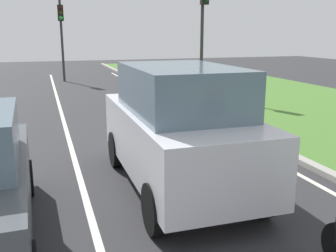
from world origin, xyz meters
The scene contains 8 objects.
ground_plane centered at (0.00, 14.00, 0.00)m, with size 60.00×60.00×0.00m, color #2D2D30.
lane_line_center centered at (-0.70, 14.00, 0.00)m, with size 0.12×32.00×0.01m, color silver.
lane_line_right_edge centered at (3.60, 14.00, 0.00)m, with size 0.12×32.00×0.01m, color silver.
grass_verge_right centered at (8.50, 14.00, 0.03)m, with size 9.00×48.00×0.06m, color #47752D.
curb_right centered at (4.10, 14.00, 0.06)m, with size 0.24×48.00×0.12m, color #9E9B93.
car_suv_ahead centered at (1.01, 8.20, 1.17)m, with size 1.99×4.51×2.28m.
traffic_light_near_right centered at (5.41, 17.47, 3.47)m, with size 0.32×0.50×5.13m.
traffic_light_far_median centered at (0.00, 25.78, 3.18)m, with size 0.32×0.50×4.79m.
Camera 1 is at (-1.27, 1.81, 2.83)m, focal length 41.28 mm.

